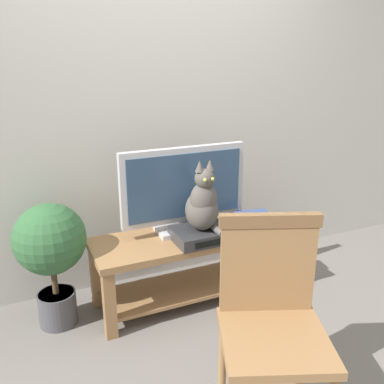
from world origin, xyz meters
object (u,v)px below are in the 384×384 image
Objects in this scene: potted_plant at (51,249)px; media_box at (201,234)px; tv at (184,189)px; cat at (203,204)px; book_stack at (253,220)px; tv_stand at (189,256)px; wooden_chair at (271,310)px.

media_box is at bearing -12.02° from potted_plant.
tv reaches higher than cat.
tv reaches higher than potted_plant.
book_stack is at bearing 7.55° from cat.
tv is 0.91m from potted_plant.
tv_stand is 0.89m from potted_plant.
wooden_chair is at bearing -93.27° from tv.
cat is 0.95m from wooden_chair.
wooden_chair is 1.11m from book_stack.
wooden_chair is (-0.06, -1.12, -0.22)m from tv.
wooden_chair reaches higher than book_stack.
cat reaches higher than book_stack.
tv is 1.08× the size of potted_plant.
cat is 0.96m from potted_plant.
tv is 0.32m from media_box.
wooden_chair is at bearing -96.62° from cat.
potted_plant is at bearing 167.20° from cat.
cat is (0.04, -0.19, -0.05)m from tv.
tv_stand is 5.10× the size of book_stack.
cat is 0.48× the size of wooden_chair.
book_stack is (0.46, -0.06, 0.21)m from tv_stand.
tv is at bearing 163.12° from book_stack.
tv_stand is 0.51m from book_stack.
book_stack is at bearing -16.88° from tv.
tv_stand is at bearing 172.14° from book_stack.
book_stack is (0.52, 0.98, -0.03)m from wooden_chair.
wooden_chair is at bearing -118.04° from book_stack.
wooden_chair reaches higher than media_box.
cat reaches higher than media_box.
cat is (0.04, -0.12, 0.41)m from tv_stand.
media_box is 0.93m from potted_plant.
tv is 1.86× the size of cat.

